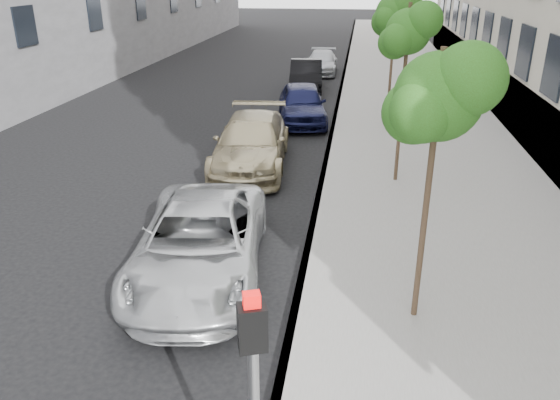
% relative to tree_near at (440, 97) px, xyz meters
% --- Properties ---
extents(ground, '(160.00, 160.00, 0.00)m').
position_rel_tree_near_xyz_m(ground, '(-3.23, -1.50, -3.86)').
color(ground, black).
rests_on(ground, ground).
extents(sidewalk, '(6.40, 72.00, 0.14)m').
position_rel_tree_near_xyz_m(sidewalk, '(1.07, 22.50, -3.79)').
color(sidewalk, gray).
rests_on(sidewalk, ground).
extents(curb, '(0.15, 72.00, 0.14)m').
position_rel_tree_near_xyz_m(curb, '(-2.05, 22.50, -3.79)').
color(curb, '#9E9B93').
rests_on(curb, ground).
extents(tree_near, '(1.66, 1.46, 4.54)m').
position_rel_tree_near_xyz_m(tree_near, '(0.00, 0.00, 0.00)').
color(tree_near, '#38281C').
rests_on(tree_near, sidewalk).
extents(tree_mid, '(1.54, 1.34, 4.72)m').
position_rel_tree_near_xyz_m(tree_mid, '(-0.00, 6.50, 0.23)').
color(tree_mid, '#38281C').
rests_on(tree_mid, sidewalk).
extents(tree_far, '(1.76, 1.56, 4.79)m').
position_rel_tree_near_xyz_m(tree_far, '(0.00, 13.00, 0.20)').
color(tree_far, '#38281C').
rests_on(tree_far, sidewalk).
extents(minivan, '(3.02, 5.42, 1.43)m').
position_rel_tree_near_xyz_m(minivan, '(-4.03, 0.96, -3.15)').
color(minivan, silver).
rests_on(minivan, ground).
extents(suv, '(2.50, 5.33, 1.50)m').
position_rel_tree_near_xyz_m(suv, '(-4.28, 7.39, -3.11)').
color(suv, tan).
rests_on(suv, ground).
extents(sedan_blue, '(2.44, 4.61, 1.49)m').
position_rel_tree_near_xyz_m(sedan_blue, '(-3.33, 12.77, -3.11)').
color(sedan_blue, '#101336').
rests_on(sedan_blue, ground).
extents(sedan_black, '(1.91, 4.50, 1.44)m').
position_rel_tree_near_xyz_m(sedan_black, '(-3.78, 18.89, -3.14)').
color(sedan_black, black).
rests_on(sedan_black, ground).
extents(sedan_rear, '(1.80, 4.27, 1.23)m').
position_rel_tree_near_xyz_m(sedan_rear, '(-3.38, 23.80, -3.25)').
color(sedan_rear, '#ACAFB4').
rests_on(sedan_rear, ground).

